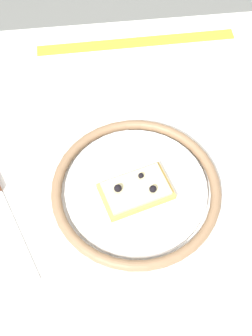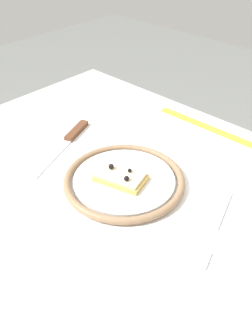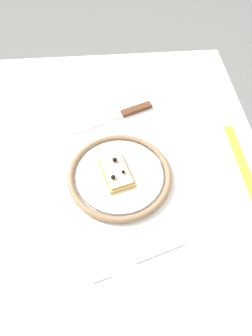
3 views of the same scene
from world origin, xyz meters
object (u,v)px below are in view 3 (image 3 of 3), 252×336
Objects in this scene: knife at (125,113)px; measuring_tape at (249,182)px; dining_table at (114,194)px; plate at (119,175)px; pizza_slice_near at (115,172)px; fork at (137,260)px.

measuring_tape is at bearing -132.04° from knife.
dining_table is at bearing 166.62° from knife.
plate is at bearing 82.16° from measuring_tape.
plate reaches higher than dining_table.
knife is at bearing -8.54° from plate.
dining_table is 8.55× the size of pizza_slice_near.
fork is (-0.20, -0.03, -0.02)m from pizza_slice_near.
plate is 0.69× the size of measuring_tape.
pizza_slice_near is 0.31× the size of measuring_tape.
measuring_tape reaches higher than dining_table.
plate reaches higher than fork.
pizza_slice_near is 0.21m from fork.
pizza_slice_near is (-0.01, -0.01, 0.12)m from dining_table.
fork is (-0.21, -0.04, 0.10)m from dining_table.
plate is at bearing 171.46° from knife.
measuring_tape is (0.16, -0.28, -0.00)m from fork.
knife is at bearing -13.38° from dining_table.
pizza_slice_near reaches higher than plate.
plate is 0.20m from fork.
pizza_slice_near reaches higher than measuring_tape.
knife is at bearing -1.12° from fork.
plate is 0.21m from knife.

